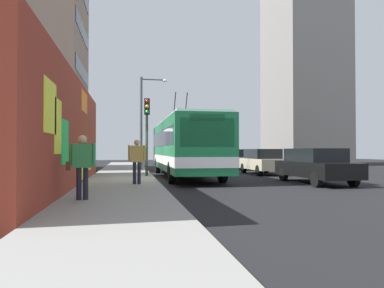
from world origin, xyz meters
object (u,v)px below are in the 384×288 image
at_px(parked_car_champagne, 263,161).
at_px(pedestrian_near_wall, 82,161).
at_px(pedestrian_at_curb, 137,158).
at_px(traffic_light, 147,124).
at_px(parked_car_dark_gray, 216,157).
at_px(city_bus, 184,145).
at_px(parked_car_black, 315,165).
at_px(parked_car_silver, 233,159).
at_px(street_lamp, 144,116).

xyz_separation_m(parked_car_champagne, pedestrian_near_wall, (-11.27, 9.54, 0.36)).
height_order(pedestrian_at_curb, traffic_light, traffic_light).
relative_size(parked_car_dark_gray, traffic_light, 1.05).
xyz_separation_m(city_bus, parked_car_black, (-4.91, -5.20, -0.93)).
bearing_deg(traffic_light, pedestrian_near_wall, 165.90).
relative_size(city_bus, parked_car_champagne, 2.80).
relative_size(parked_car_champagne, pedestrian_at_curb, 2.40).
relative_size(pedestrian_near_wall, pedestrian_at_curb, 0.99).
bearing_deg(traffic_light, pedestrian_at_curb, 171.98).
bearing_deg(parked_car_silver, traffic_light, 140.69).
bearing_deg(parked_car_black, traffic_light, 62.23).
distance_m(city_bus, parked_car_champagne, 5.49).
bearing_deg(parked_car_black, pedestrian_at_curb, 93.64).
height_order(parked_car_black, traffic_light, traffic_light).
relative_size(parked_car_dark_gray, street_lamp, 0.68).
distance_m(city_bus, pedestrian_at_curb, 6.11).
xyz_separation_m(pedestrian_near_wall, traffic_light, (8.73, -2.19, 1.71)).
bearing_deg(parked_car_black, pedestrian_near_wall, 116.98).
height_order(parked_car_dark_gray, street_lamp, street_lamp).
height_order(parked_car_black, parked_car_dark_gray, same).
xyz_separation_m(parked_car_champagne, traffic_light, (-2.54, 7.35, 2.06)).
bearing_deg(street_lamp, traffic_light, 178.83).
bearing_deg(pedestrian_at_curb, pedestrian_near_wall, 160.09).
bearing_deg(parked_car_black, city_bus, 46.63).
xyz_separation_m(pedestrian_near_wall, street_lamp, (14.32, -2.31, 2.62)).
bearing_deg(traffic_light, city_bus, -64.14).
height_order(parked_car_champagne, parked_car_dark_gray, same).
bearing_deg(parked_car_silver, pedestrian_near_wall, 151.68).
relative_size(parked_car_black, street_lamp, 0.75).
height_order(parked_car_black, pedestrian_near_wall, pedestrian_near_wall).
bearing_deg(pedestrian_near_wall, city_bus, -23.96).
height_order(parked_car_silver, pedestrian_near_wall, pedestrian_near_wall).
xyz_separation_m(parked_car_black, street_lamp, (9.47, 7.24, 2.97)).
distance_m(parked_car_silver, traffic_light, 11.78).
bearing_deg(street_lamp, parked_car_black, -142.61).
xyz_separation_m(parked_car_black, pedestrian_near_wall, (-4.86, 9.54, 0.35)).
height_order(parked_car_champagne, pedestrian_near_wall, pedestrian_near_wall).
height_order(parked_car_black, pedestrian_at_curb, pedestrian_at_curb).
bearing_deg(street_lamp, pedestrian_near_wall, 170.85).
relative_size(city_bus, traffic_light, 2.92).
bearing_deg(traffic_light, parked_car_dark_gray, -26.52).
bearing_deg(parked_car_dark_gray, traffic_light, 153.48).
bearing_deg(traffic_light, street_lamp, -1.17).
distance_m(parked_car_black, parked_car_champagne, 6.41).
height_order(city_bus, traffic_light, city_bus).
height_order(traffic_light, street_lamp, street_lamp).
xyz_separation_m(parked_car_black, parked_car_champagne, (6.41, 0.00, -0.00)).
bearing_deg(pedestrian_at_curb, parked_car_silver, -30.82).
relative_size(traffic_light, street_lamp, 0.64).
height_order(parked_car_black, street_lamp, street_lamp).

